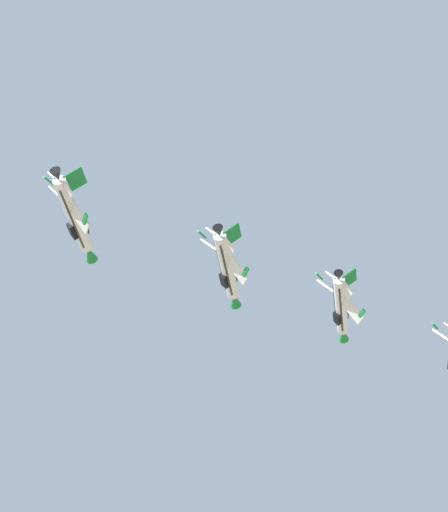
% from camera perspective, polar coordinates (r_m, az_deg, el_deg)
% --- Properties ---
extents(fighter_jet_left_wing, '(7.74, 15.55, 8.27)m').
position_cam_1_polar(fighter_jet_left_wing, '(120.47, 8.25, -3.58)').
color(fighter_jet_left_wing, silver).
extents(fighter_jet_right_wing, '(7.70, 15.55, 8.03)m').
position_cam_1_polar(fighter_jet_right_wing, '(107.83, 0.22, -0.83)').
color(fighter_jet_right_wing, silver).
extents(fighter_jet_left_outer, '(7.72, 15.55, 8.18)m').
position_cam_1_polar(fighter_jet_left_outer, '(102.23, -10.50, 2.73)').
color(fighter_jet_left_outer, silver).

